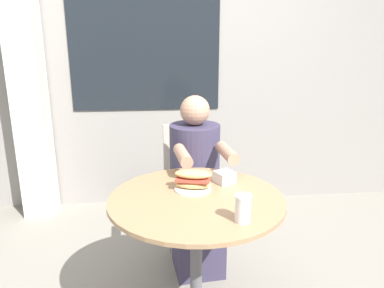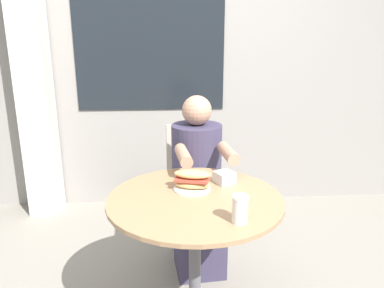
# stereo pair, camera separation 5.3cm
# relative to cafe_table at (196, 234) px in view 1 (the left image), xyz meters

# --- Properties ---
(storefront_wall) EXTENTS (8.00, 0.09, 2.80)m
(storefront_wall) POSITION_rel_cafe_table_xyz_m (-0.00, 1.66, 0.85)
(storefront_wall) COLOR gray
(storefront_wall) RESTS_ON ground_plane
(lattice_pillar) EXTENTS (0.24, 0.24, 2.40)m
(lattice_pillar) POSITION_rel_cafe_table_xyz_m (-1.19, 1.48, 0.64)
(lattice_pillar) COLOR beige
(lattice_pillar) RESTS_ON ground_plane
(cafe_table) EXTENTS (0.84, 0.84, 0.75)m
(cafe_table) POSITION_rel_cafe_table_xyz_m (0.00, 0.00, 0.00)
(cafe_table) COLOR #997551
(cafe_table) RESTS_ON ground_plane
(diner_chair) EXTENTS (0.42, 0.42, 0.87)m
(diner_chair) POSITION_rel_cafe_table_xyz_m (0.05, 0.94, -0.04)
(diner_chair) COLOR #ADA393
(diner_chair) RESTS_ON ground_plane
(seated_diner) EXTENTS (0.37, 0.58, 1.14)m
(seated_diner) POSITION_rel_cafe_table_xyz_m (0.06, 0.59, -0.06)
(seated_diner) COLOR #38334C
(seated_diner) RESTS_ON ground_plane
(sandwich_on_plate) EXTENTS (0.20, 0.18, 0.10)m
(sandwich_on_plate) POSITION_rel_cafe_table_xyz_m (-0.01, 0.10, 0.24)
(sandwich_on_plate) COLOR white
(sandwich_on_plate) RESTS_ON cafe_table
(drink_cup) EXTENTS (0.07, 0.07, 0.12)m
(drink_cup) POSITION_rel_cafe_table_xyz_m (0.16, -0.26, 0.25)
(drink_cup) COLOR silver
(drink_cup) RESTS_ON cafe_table
(napkin_box) EXTENTS (0.12, 0.12, 0.06)m
(napkin_box) POSITION_rel_cafe_table_xyz_m (0.16, 0.17, 0.22)
(napkin_box) COLOR silver
(napkin_box) RESTS_ON cafe_table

